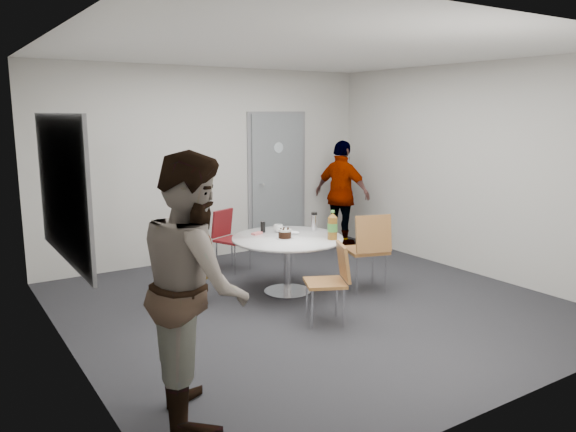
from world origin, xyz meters
TOP-DOWN VIEW (x-y plane):
  - floor at (0.00, 0.00)m, footprint 5.00×5.00m
  - ceiling at (0.00, 0.00)m, footprint 5.00×5.00m
  - wall_back at (0.00, 2.50)m, footprint 5.00×0.00m
  - wall_left at (-2.50, 0.00)m, footprint 0.00×5.00m
  - wall_right at (2.50, 0.00)m, footprint 0.00×5.00m
  - wall_front at (0.00, -2.50)m, footprint 5.00×0.00m
  - door at (1.10, 2.48)m, footprint 1.02×0.17m
  - whiteboard at (-2.46, 0.20)m, footprint 0.04×1.90m
  - table at (0.03, 0.48)m, footprint 1.28×1.28m
  - chair_near_left at (-0.13, -0.53)m, footprint 0.54×0.52m
  - chair_near_right at (0.82, 0.01)m, footprint 0.56×0.59m
  - chair_far at (-0.12, 1.74)m, footprint 0.51×0.53m
  - person_main at (-1.00, 0.79)m, footprint 0.46×0.64m
  - person_left at (-1.95, -1.36)m, footprint 0.91×1.05m
  - person_right at (1.95, 1.95)m, footprint 0.68×1.05m

SIDE VIEW (x-z plane):
  - floor at x=0.00m, z-range 0.00..0.00m
  - chair_near_left at x=-0.13m, z-range 0.08..0.89m
  - chair_far at x=-0.12m, z-range 0.08..0.89m
  - chair_near_right at x=0.82m, z-range 0.10..1.04m
  - table at x=0.03m, z-range 0.08..1.08m
  - person_main at x=-1.00m, z-range 0.00..1.63m
  - person_right at x=1.95m, z-range 0.00..1.66m
  - person_left at x=-1.95m, z-range 0.00..1.84m
  - door at x=1.10m, z-range -0.03..2.09m
  - wall_back at x=0.00m, z-range -1.15..3.85m
  - wall_left at x=-2.50m, z-range -1.15..3.85m
  - wall_right at x=2.50m, z-range -1.15..3.85m
  - wall_front at x=0.00m, z-range -1.15..3.85m
  - whiteboard at x=-2.46m, z-range 0.82..2.08m
  - ceiling at x=0.00m, z-range 2.70..2.70m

